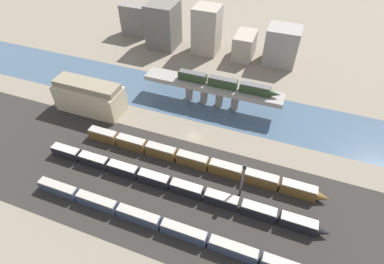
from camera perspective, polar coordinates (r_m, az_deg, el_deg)
ground_plane at (r=106.87m, az=0.31°, el=-0.86°), size 400.00×400.00×0.00m
railbed_yard at (r=92.31m, az=-4.92°, el=-10.58°), size 280.00×42.00×0.01m
river_water at (r=121.80m, az=3.68°, el=5.46°), size 320.00×25.35×0.01m
bridge at (r=117.61m, az=3.83°, el=8.21°), size 54.62×7.61×9.16m
train_on_bridge at (r=114.36m, az=6.57°, el=9.19°), size 39.40×2.94×3.61m
train_yard_near at (r=83.37m, az=-5.03°, el=-17.39°), size 83.14×2.72×3.64m
train_yard_mid at (r=90.41m, az=-3.49°, el=-10.08°), size 87.62×3.04×3.85m
train_yard_far at (r=96.09m, az=0.75°, el=-5.56°), size 80.27×3.15×4.11m
warehouse_building at (r=121.70m, az=-18.89°, el=6.38°), size 26.07×10.68×12.40m
signal_tower at (r=86.26m, az=9.54°, el=-9.09°), size 1.00×0.74×13.33m
city_block_far_left at (r=175.93m, az=-10.68°, el=20.28°), size 14.82×8.03×16.01m
city_block_left at (r=160.21m, az=-5.47°, el=19.61°), size 14.13×14.91×21.78m
city_block_center at (r=153.93m, az=2.83°, el=18.87°), size 12.21×12.36×22.45m
city_block_right at (r=152.67m, az=9.96°, el=15.89°), size 9.25×15.15×11.91m
city_block_far_right at (r=150.76m, az=16.73°, el=15.49°), size 14.84×12.83×17.18m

